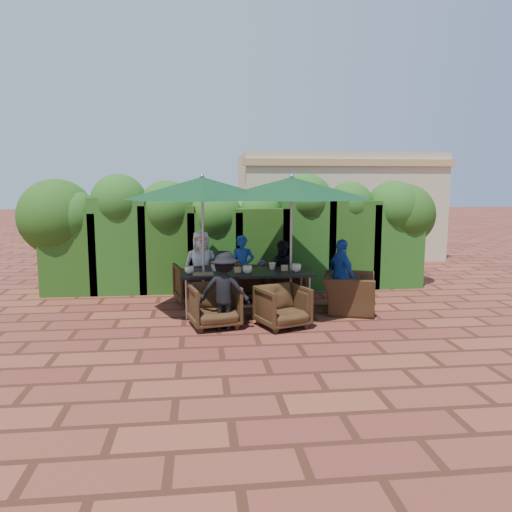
{
  "coord_description": "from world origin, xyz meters",
  "views": [
    {
      "loc": [
        -0.83,
        -8.49,
        2.28
      ],
      "look_at": [
        0.18,
        0.4,
        0.99
      ],
      "focal_mm": 35.0,
      "sensor_mm": 36.0,
      "label": 1
    }
  ],
  "objects": [
    {
      "name": "adult_end_right",
      "position": [
        1.73,
        0.21,
        0.65
      ],
      "size": [
        0.6,
        0.85,
        1.3
      ],
      "primitive_type": "imported",
      "rotation": [
        0.0,
        0.0,
        1.89
      ],
      "color": "#1F4CAC",
      "rests_on": "ground"
    },
    {
      "name": "number_block_left",
      "position": [
        -0.17,
        0.11,
        0.8
      ],
      "size": [
        0.12,
        0.06,
        0.1
      ],
      "primitive_type": "cube",
      "color": "tan",
      "rests_on": "dining_table"
    },
    {
      "name": "dining_table",
      "position": [
        -0.0,
        0.19,
        0.68
      ],
      "size": [
        2.32,
        0.9,
        0.75
      ],
      "color": "black",
      "rests_on": "ground"
    },
    {
      "name": "cup_d",
      "position": [
        0.48,
        0.36,
        0.81
      ],
      "size": [
        0.13,
        0.13,
        0.12
      ],
      "primitive_type": "imported",
      "color": "beige",
      "rests_on": "dining_table"
    },
    {
      "name": "pedestrian_a",
      "position": [
        1.4,
        4.32,
        0.83
      ],
      "size": [
        1.65,
        1.01,
        1.66
      ],
      "primitive_type": "imported",
      "rotation": [
        0.0,
        0.0,
        2.82
      ],
      "color": "#258B40",
      "rests_on": "ground"
    },
    {
      "name": "cup_b",
      "position": [
        -0.57,
        0.3,
        0.81
      ],
      "size": [
        0.13,
        0.13,
        0.12
      ],
      "primitive_type": "imported",
      "color": "beige",
      "rests_on": "dining_table"
    },
    {
      "name": "chair_near_left",
      "position": [
        -0.61,
        -0.64,
        0.39
      ],
      "size": [
        0.89,
        0.85,
        0.78
      ],
      "primitive_type": "imported",
      "rotation": [
        0.0,
        0.0,
        0.22
      ],
      "color": "black",
      "rests_on": "ground"
    },
    {
      "name": "number_block_right",
      "position": [
        0.68,
        0.21,
        0.8
      ],
      "size": [
        0.12,
        0.06,
        0.1
      ],
      "primitive_type": "cube",
      "color": "tan",
      "rests_on": "dining_table"
    },
    {
      "name": "adult_far_mid",
      "position": [
        0.01,
        1.22,
        0.64
      ],
      "size": [
        0.52,
        0.45,
        1.29
      ],
      "primitive_type": "imported",
      "rotation": [
        0.0,
        0.0,
        -0.17
      ],
      "color": "#1F4CAC",
      "rests_on": "ground"
    },
    {
      "name": "adult_near_left",
      "position": [
        -0.45,
        -0.79,
        0.63
      ],
      "size": [
        0.87,
        0.55,
        1.25
      ],
      "primitive_type": "imported",
      "rotation": [
        0.0,
        0.0,
        2.9
      ],
      "color": "black",
      "rests_on": "ground"
    },
    {
      "name": "child_left",
      "position": [
        -0.4,
        1.33,
        0.39
      ],
      "size": [
        0.34,
        0.3,
        0.79
      ],
      "primitive_type": "imported",
      "rotation": [
        0.0,
        0.0,
        -0.27
      ],
      "color": "#DA4D7E",
      "rests_on": "ground"
    },
    {
      "name": "child_right",
      "position": [
        0.41,
        1.27,
        0.39
      ],
      "size": [
        0.33,
        0.29,
        0.79
      ],
      "primitive_type": "imported",
      "rotation": [
        0.0,
        0.0,
        -0.22
      ],
      "color": "#7F51AF",
      "rests_on": "ground"
    },
    {
      "name": "cup_c",
      "position": [
        -0.01,
        0.02,
        0.82
      ],
      "size": [
        0.17,
        0.17,
        0.14
      ],
      "primitive_type": "imported",
      "color": "beige",
      "rests_on": "dining_table"
    },
    {
      "name": "umbrella_right",
      "position": [
        0.78,
        0.18,
        2.21
      ],
      "size": [
        2.9,
        2.9,
        2.46
      ],
      "color": "gray",
      "rests_on": "ground"
    },
    {
      "name": "chair_far_left",
      "position": [
        -0.88,
        1.07,
        0.42
      ],
      "size": [
        0.98,
        0.94,
        0.85
      ],
      "primitive_type": "imported",
      "rotation": [
        0.0,
        0.0,
        3.36
      ],
      "color": "black",
      "rests_on": "ground"
    },
    {
      "name": "ground",
      "position": [
        0.0,
        0.0,
        0.0
      ],
      "size": [
        80.0,
        80.0,
        0.0
      ],
      "primitive_type": "plane",
      "color": "brown",
      "rests_on": "ground"
    },
    {
      "name": "chair_far_mid",
      "position": [
        0.11,
        1.23,
        0.41
      ],
      "size": [
        0.91,
        0.87,
        0.83
      ],
      "primitive_type": "imported",
      "rotation": [
        0.0,
        0.0,
        2.99
      ],
      "color": "black",
      "rests_on": "ground"
    },
    {
      "name": "adult_far_left",
      "position": [
        -0.81,
        1.24,
        0.7
      ],
      "size": [
        0.7,
        0.43,
        1.39
      ],
      "primitive_type": "imported",
      "rotation": [
        0.0,
        0.0,
        0.03
      ],
      "color": "white",
      "rests_on": "ground"
    },
    {
      "name": "sauce_bottle",
      "position": [
        -0.12,
        0.24,
        0.83
      ],
      "size": [
        0.04,
        0.04,
        0.17
      ],
      "primitive_type": "cylinder",
      "color": "#4C230C",
      "rests_on": "dining_table"
    },
    {
      "name": "chair_end_right",
      "position": [
        1.84,
        0.08,
        0.45
      ],
      "size": [
        0.96,
        1.19,
        0.9
      ],
      "primitive_type": "imported",
      "rotation": [
        0.0,
        0.0,
        1.25
      ],
      "color": "black",
      "rests_on": "ground"
    },
    {
      "name": "adult_far_right",
      "position": [
        0.82,
        1.06,
        0.59
      ],
      "size": [
        0.62,
        0.43,
        1.19
      ],
      "primitive_type": "imported",
      "rotation": [
        0.0,
        0.0,
        -0.15
      ],
      "color": "black",
      "rests_on": "ground"
    },
    {
      "name": "pedestrian_b",
      "position": [
        2.64,
        4.28,
        0.76
      ],
      "size": [
        0.85,
        0.78,
        1.52
      ],
      "primitive_type": "imported",
      "rotation": [
        0.0,
        0.0,
        3.75
      ],
      "color": "#DA4D7E",
      "rests_on": "ground"
    },
    {
      "name": "pedestrian_c",
      "position": [
        3.28,
        4.33,
        0.83
      ],
      "size": [
        1.15,
        0.74,
        1.66
      ],
      "primitive_type": "imported",
      "rotation": [
        0.0,
        0.0,
        2.89
      ],
      "color": "gray",
      "rests_on": "ground"
    },
    {
      "name": "cup_e",
      "position": [
        0.87,
        0.08,
        0.82
      ],
      "size": [
        0.18,
        0.18,
        0.14
      ],
      "primitive_type": "imported",
      "color": "beige",
      "rests_on": "dining_table"
    },
    {
      "name": "chair_near_right",
      "position": [
        0.48,
        -0.78,
        0.37
      ],
      "size": [
        0.91,
        0.88,
        0.74
      ],
      "primitive_type": "imported",
      "rotation": [
        0.0,
        0.0,
        0.36
      ],
      "color": "black",
      "rests_on": "ground"
    },
    {
      "name": "building",
      "position": [
        3.5,
        6.99,
        1.61
      ],
      "size": [
        6.2,
        3.08,
        3.2
      ],
      "color": "#BDAE8C",
      "rests_on": "ground"
    },
    {
      "name": "umbrella_left",
      "position": [
        -0.77,
        0.15,
        2.21
      ],
      "size": [
        2.68,
        2.68,
        2.46
      ],
      "color": "gray",
      "rests_on": "ground"
    },
    {
      "name": "chair_far_right",
      "position": [
        0.94,
        1.05,
        0.36
      ],
      "size": [
        0.87,
        0.84,
        0.72
      ],
      "primitive_type": "imported",
      "rotation": [
        0.0,
        0.0,
        2.82
      ],
      "color": "black",
      "rests_on": "ground"
    },
    {
      "name": "ketchup_bottle",
      "position": [
        -0.13,
        0.27,
        0.83
      ],
      "size": [
        0.04,
        0.04,
        0.17
      ],
      "primitive_type": "cylinder",
      "color": "#B20C0A",
      "rests_on": "dining_table"
    },
    {
      "name": "cup_a",
      "position": [
        -1.01,
        0.09,
        0.81
      ],
      "size": [
        0.16,
        0.16,
        0.13
      ],
      "primitive_type": "imported",
      "color": "beige",
      "rests_on": "dining_table"
    },
    {
      "name": "serving_tray",
      "position": [
        -0.78,
        0.01,
        0.76
      ],
      "size": [
        0.35,
        0.25,
        0.02
      ],
      "primitive_type": "cube",
      "color": "#A0774D",
      "rests_on": "dining_table"
    },
    {
      "name": "hedge_wall",
      "position": [
        -0.18,
        2.32,
        1.35
      ],
      "size": [
        9.1,
        1.6,
        2.52
      ],
      "color": "#163E11",
      "rests_on": "ground"
    }
  ]
}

